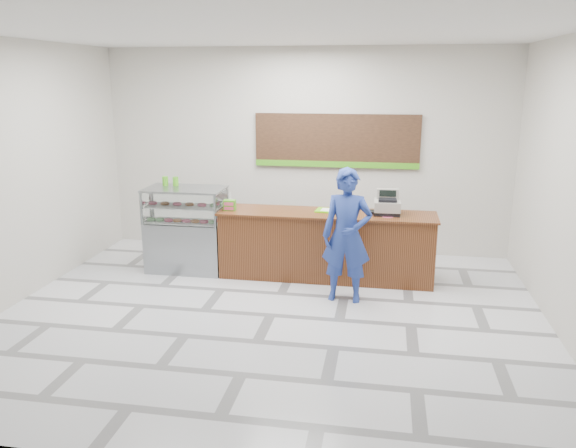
% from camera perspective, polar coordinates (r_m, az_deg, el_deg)
% --- Properties ---
extents(floor, '(7.00, 7.00, 0.00)m').
position_cam_1_polar(floor, '(7.38, -1.79, -9.25)').
color(floor, silver).
rests_on(floor, ground).
extents(back_wall, '(7.00, 0.00, 7.00)m').
position_cam_1_polar(back_wall, '(9.78, 1.70, 7.38)').
color(back_wall, beige).
rests_on(back_wall, floor).
extents(ceiling, '(7.00, 7.00, 0.00)m').
position_cam_1_polar(ceiling, '(6.77, -2.03, 18.98)').
color(ceiling, silver).
rests_on(ceiling, back_wall).
extents(sales_counter, '(3.26, 0.76, 1.03)m').
position_cam_1_polar(sales_counter, '(8.56, 3.89, -2.16)').
color(sales_counter, brown).
rests_on(sales_counter, floor).
extents(display_case, '(1.22, 0.72, 1.33)m').
position_cam_1_polar(display_case, '(9.01, -10.28, -0.46)').
color(display_case, gray).
rests_on(display_case, floor).
extents(menu_board, '(2.80, 0.06, 0.90)m').
position_cam_1_polar(menu_board, '(9.66, 4.94, 8.33)').
color(menu_board, black).
rests_on(menu_board, back_wall).
extents(cash_register, '(0.39, 0.41, 0.36)m').
position_cam_1_polar(cash_register, '(8.41, 10.05, 1.90)').
color(cash_register, black).
rests_on(cash_register, sales_counter).
extents(card_terminal, '(0.11, 0.17, 0.04)m').
position_cam_1_polar(card_terminal, '(8.45, 8.52, 1.22)').
color(card_terminal, black).
rests_on(card_terminal, sales_counter).
extents(serving_tray, '(0.43, 0.33, 0.02)m').
position_cam_1_polar(serving_tray, '(8.50, 4.25, 1.38)').
color(serving_tray, '#63D60A').
rests_on(serving_tray, sales_counter).
extents(napkin_box, '(0.16, 0.16, 0.11)m').
position_cam_1_polar(napkin_box, '(8.79, -5.74, 2.06)').
color(napkin_box, white).
rests_on(napkin_box, sales_counter).
extents(straw_cup, '(0.09, 0.09, 0.13)m').
position_cam_1_polar(straw_cup, '(8.73, -5.85, 2.06)').
color(straw_cup, silver).
rests_on(straw_cup, sales_counter).
extents(promo_box, '(0.18, 0.13, 0.16)m').
position_cam_1_polar(promo_box, '(8.58, -5.94, 1.92)').
color(promo_box, '#439D18').
rests_on(promo_box, sales_counter).
extents(donut_decal, '(0.17, 0.17, 0.00)m').
position_cam_1_polar(donut_decal, '(8.27, 10.09, 0.74)').
color(donut_decal, '#D64C6E').
rests_on(donut_decal, sales_counter).
extents(green_cup_left, '(0.09, 0.09, 0.14)m').
position_cam_1_polar(green_cup_left, '(9.13, -12.36, 4.30)').
color(green_cup_left, '#439D18').
rests_on(green_cup_left, display_case).
extents(green_cup_right, '(0.09, 0.09, 0.14)m').
position_cam_1_polar(green_cup_right, '(9.07, -11.35, 4.28)').
color(green_cup_right, '#439D18').
rests_on(green_cup_right, display_case).
extents(customer, '(0.69, 0.47, 1.84)m').
position_cam_1_polar(customer, '(7.62, 6.00, -1.18)').
color(customer, navy).
rests_on(customer, floor).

